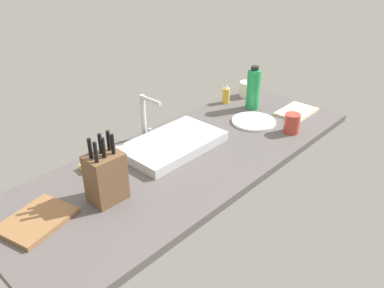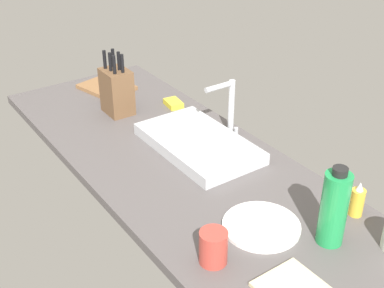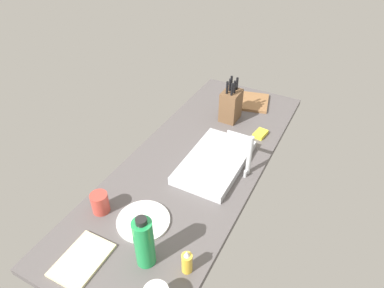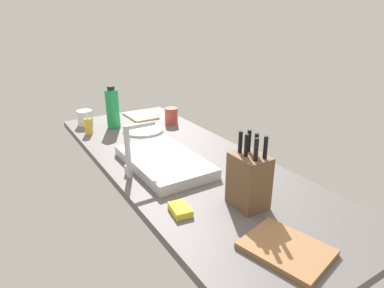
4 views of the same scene
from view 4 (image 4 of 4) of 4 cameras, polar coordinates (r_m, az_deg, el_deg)
The scene contains 12 objects.
countertop_slab at distance 155.40cm, azimuth -1.78°, elevation -3.27°, with size 180.12×67.46×3.50cm, color #514C4C.
sink_basin at distance 147.94cm, azimuth -4.85°, elevation -2.98°, with size 47.75×28.04×4.42cm, color #B7BABF.
faucet at distance 135.91cm, azimuth -10.41°, elevation -0.41°, with size 5.50×13.48×22.53cm.
knife_block at distance 116.71cm, azimuth 9.84°, elevation -6.02°, with size 13.15×10.37×26.76cm.
cutting_board at distance 102.52cm, azimuth 15.87°, elevation -16.95°, with size 23.22×18.05×1.80cm, color brown.
soap_bottle at distance 195.03cm, azimuth -17.37°, elevation 3.08°, with size 4.24×4.24×11.76cm.
water_bottle at distance 200.96cm, azimuth -13.48°, elevation 5.98°, with size 7.69×7.69×24.70cm.
dinner_plate at distance 194.30cm, azimuth -8.37°, elevation 2.42°, with size 23.34×23.34×1.20cm, color white.
dish_towel at distance 222.10cm, azimuth -8.83°, elevation 4.82°, with size 23.16×15.97×1.20cm, color beige.
coffee_mug at distance 211.57cm, azimuth -17.90°, elevation 4.30°, with size 9.03×9.03×9.08cm, color silver.
ceramic_cup at distance 204.22cm, azimuth -3.58°, elevation 4.84°, with size 7.83×7.83×9.89cm, color #B23D33.
dish_sponge at distance 115.06cm, azimuth -2.02°, elevation -11.18°, with size 9.00×6.00×2.40cm, color yellow.
Camera 4 is at (-122.37, 70.37, 66.74)cm, focal length 31.06 mm.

